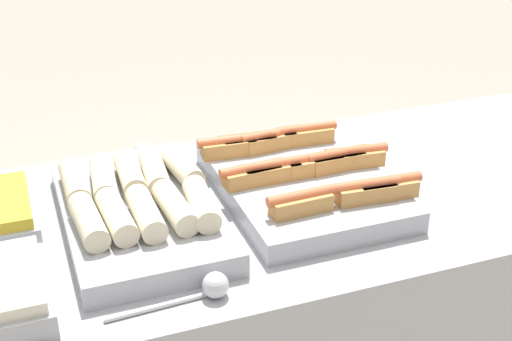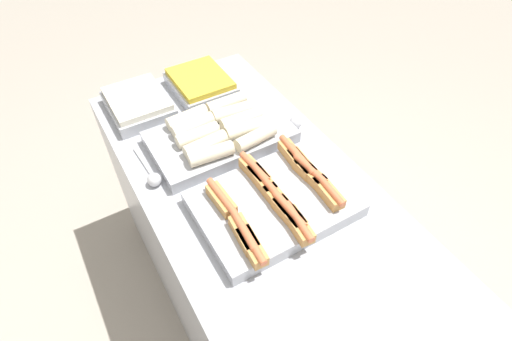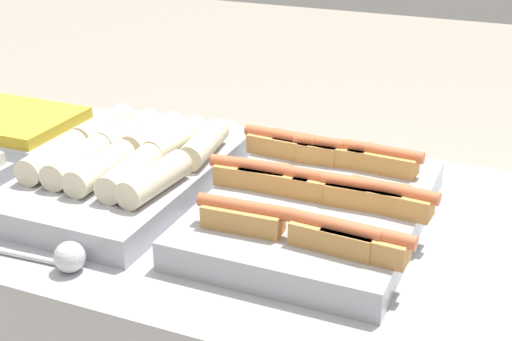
# 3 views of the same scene
# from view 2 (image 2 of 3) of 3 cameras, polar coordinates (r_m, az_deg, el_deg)

# --- Properties ---
(ground_plane) EXTENTS (12.00, 12.00, 0.00)m
(ground_plane) POSITION_cam_2_polar(r_m,az_deg,el_deg) (2.07, 1.65, -20.84)
(ground_plane) COLOR #ADA393
(counter) EXTENTS (1.79, 0.72, 0.90)m
(counter) POSITION_cam_2_polar(r_m,az_deg,el_deg) (1.67, 1.98, -14.95)
(counter) COLOR #A8AAB2
(counter) RESTS_ON ground_plane
(tray_hotdogs) EXTENTS (0.40, 0.48, 0.10)m
(tray_hotdogs) POSITION_cam_2_polar(r_m,az_deg,el_deg) (1.26, 2.79, -4.48)
(tray_hotdogs) COLOR #A8AAB2
(tray_hotdogs) RESTS_ON counter
(tray_wraps) EXTENTS (0.30, 0.51, 0.10)m
(tray_wraps) POSITION_cam_2_polar(r_m,az_deg,el_deg) (1.49, -5.11, 5.25)
(tray_wraps) COLOR #A8AAB2
(tray_wraps) RESTS_ON counter
(tray_side_front) EXTENTS (0.28, 0.23, 0.07)m
(tray_side_front) POSITION_cam_2_polar(r_m,az_deg,el_deg) (1.70, -16.50, 9.11)
(tray_side_front) COLOR #A8AAB2
(tray_side_front) RESTS_ON counter
(tray_side_back) EXTENTS (0.28, 0.23, 0.07)m
(tray_side_back) POSITION_cam_2_polar(r_m,az_deg,el_deg) (1.76, -7.92, 12.19)
(tray_side_back) COLOR #A8AAB2
(tray_side_back) RESTS_ON counter
(serving_spoon_near) EXTENTS (0.22, 0.05, 0.05)m
(serving_spoon_near) POSITION_cam_2_polar(r_m,az_deg,el_deg) (1.40, -14.51, -0.96)
(serving_spoon_near) COLOR silver
(serving_spoon_near) RESTS_ON counter
(serving_spoon_far) EXTENTS (0.22, 0.05, 0.05)m
(serving_spoon_far) POSITION_cam_2_polar(r_m,az_deg,el_deg) (1.58, 5.38, 7.04)
(serving_spoon_far) COLOR silver
(serving_spoon_far) RESTS_ON counter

